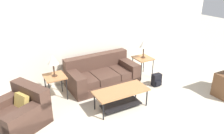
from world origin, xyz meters
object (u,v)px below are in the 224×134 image
(coffee_table, at_px, (121,95))
(table_lamp_left, at_px, (53,60))
(table_lamp_right, at_px, (144,44))
(couch, at_px, (102,75))
(side_table_right, at_px, (143,60))
(side_table_left, at_px, (55,78))
(backpack, at_px, (157,80))
(armchair, at_px, (20,112))

(coffee_table, xyz_separation_m, table_lamp_left, (-1.21, 1.19, 0.68))
(table_lamp_left, relative_size, table_lamp_right, 1.00)
(couch, xyz_separation_m, table_lamp_right, (1.35, -0.10, 0.74))
(couch, height_order, side_table_right, couch)
(side_table_left, bearing_deg, table_lamp_left, -90.00)
(backpack, bearing_deg, table_lamp_left, 165.12)
(coffee_table, xyz_separation_m, side_table_left, (-1.21, 1.19, 0.20))
(side_table_right, bearing_deg, armchair, -168.97)
(coffee_table, relative_size, side_table_right, 2.09)
(armchair, height_order, side_table_left, armchair)
(side_table_right, distance_m, backpack, 0.80)
(armchair, distance_m, side_table_right, 3.72)
(side_table_left, bearing_deg, backpack, -14.88)
(coffee_table, bearing_deg, couch, 84.25)
(table_lamp_right, relative_size, backpack, 1.55)
(side_table_left, distance_m, side_table_right, 2.69)
(side_table_left, bearing_deg, side_table_right, 0.00)
(couch, bearing_deg, table_lamp_right, -4.05)
(coffee_table, xyz_separation_m, backpack, (1.46, 0.48, -0.18))
(side_table_right, distance_m, table_lamp_right, 0.48)
(side_table_left, xyz_separation_m, side_table_right, (2.69, 0.00, 0.00))
(armchair, bearing_deg, coffee_table, -12.45)
(side_table_left, distance_m, backpack, 2.79)
(side_table_right, distance_m, table_lamp_left, 2.73)
(couch, height_order, armchair, couch)
(table_lamp_left, distance_m, backpack, 2.90)
(armchair, distance_m, table_lamp_left, 1.40)
(couch, xyz_separation_m, table_lamp_left, (-1.34, -0.10, 0.74))
(couch, distance_m, coffee_table, 1.29)
(armchair, xyz_separation_m, side_table_right, (3.64, 0.71, 0.26))
(backpack, bearing_deg, table_lamp_right, 88.69)
(armchair, bearing_deg, backpack, -0.01)
(table_lamp_left, bearing_deg, backpack, -14.88)
(couch, xyz_separation_m, side_table_left, (-1.34, -0.10, 0.26))
(couch, height_order, side_table_left, couch)
(coffee_table, relative_size, table_lamp_right, 2.35)
(side_table_right, bearing_deg, side_table_left, 180.00)
(side_table_left, xyz_separation_m, backpack, (2.67, -0.71, -0.38))
(couch, relative_size, armchair, 1.50)
(armchair, bearing_deg, side_table_left, 36.73)
(table_lamp_left, bearing_deg, coffee_table, -44.38)
(coffee_table, distance_m, table_lamp_left, 1.83)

